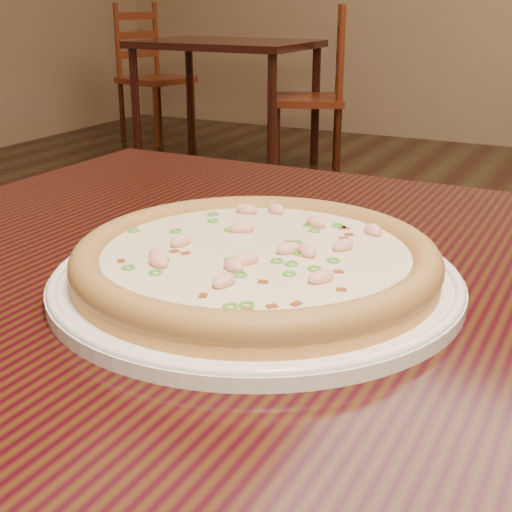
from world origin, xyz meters
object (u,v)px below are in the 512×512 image
at_px(chair_a, 151,78).
at_px(hero_table, 395,390).
at_px(bg_table_left, 226,57).
at_px(chair_b, 317,98).
at_px(plate, 256,278).
at_px(pizza, 256,259).

bearing_deg(chair_a, hero_table, -51.83).
height_order(bg_table_left, chair_b, chair_b).
xyz_separation_m(plate, bg_table_left, (-1.87, 3.23, -0.10)).
distance_m(pizza, bg_table_left, 3.74).
height_order(chair_a, chair_b, same).
xyz_separation_m(plate, chair_a, (-2.81, 3.77, -0.32)).
bearing_deg(hero_table, plate, -157.38).
height_order(hero_table, bg_table_left, same).
bearing_deg(chair_b, pizza, -68.20).
bearing_deg(chair_b, bg_table_left, -170.02).
distance_m(bg_table_left, chair_b, 0.59).
distance_m(hero_table, chair_a, 4.74).
xyz_separation_m(plate, chair_b, (-1.33, 3.33, -0.32)).
relative_size(hero_table, bg_table_left, 1.20).
bearing_deg(chair_a, chair_b, -16.79).
xyz_separation_m(hero_table, chair_b, (-1.45, 3.28, -0.21)).
bearing_deg(plate, chair_b, 111.80).
bearing_deg(bg_table_left, hero_table, -57.93).
height_order(bg_table_left, chair_a, chair_a).
relative_size(bg_table_left, chair_b, 1.05).
relative_size(bg_table_left, chair_a, 1.05).
height_order(plate, chair_b, chair_b).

